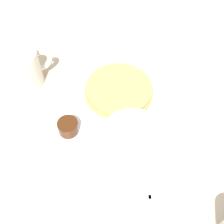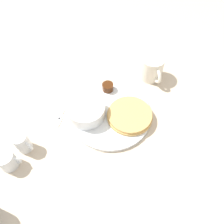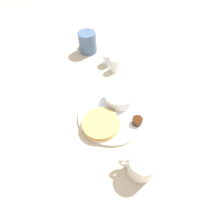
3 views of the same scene
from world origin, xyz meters
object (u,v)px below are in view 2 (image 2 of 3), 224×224
Objects in this scene: plate at (110,114)px; fork at (61,114)px; bowl at (86,110)px; creamer_pitcher_far at (7,161)px; coffee_mug at (152,68)px; creamer_pitcher_near at (22,143)px.

fork is (0.07, 0.15, -0.00)m from plate.
creamer_pitcher_far is (-0.07, 0.25, -0.01)m from bowl.
bowl is 1.08× the size of fork.
coffee_mug is 0.49m from creamer_pitcher_near.
coffee_mug is at bearing -84.40° from fork.
fork is at bearing 95.60° from coffee_mug.
coffee_mug is at bearing -63.88° from plate.
plate reaches higher than fork.
plate is 3.93× the size of creamer_pitcher_near.
coffee_mug is 1.69× the size of creamer_pitcher_far.
fork is (0.11, -0.18, -0.03)m from creamer_pitcher_far.
creamer_pitcher_near is (-0.11, 0.48, -0.01)m from coffee_mug.
coffee_mug reaches higher than creamer_pitcher_far.
fork is (0.07, -0.13, -0.03)m from creamer_pitcher_near.
coffee_mug is at bearing -77.37° from creamer_pitcher_near.
plate is at bearing 116.12° from coffee_mug.
plate is 2.41× the size of fork.
fork is at bearing 65.30° from plate.
plate is at bearing -82.73° from creamer_pitcher_far.
creamer_pitcher_near is (-0.01, 0.27, 0.03)m from plate.
plate is at bearing -88.64° from creamer_pitcher_near.
creamer_pitcher_far reaches higher than plate.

